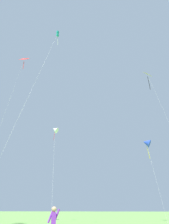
# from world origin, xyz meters

# --- Properties ---
(kite_blue_delta) EXTENTS (1.89, 6.77, 13.13)m
(kite_blue_delta) POSITION_xyz_m (7.34, 33.53, 12.25)
(kite_blue_delta) COLOR blue
(kite_blue_delta) RESTS_ON ground_plane
(kite_red_high) EXTENTS (3.14, 5.10, 28.40)m
(kite_red_high) POSITION_xyz_m (-14.28, 26.77, 26.39)
(kite_red_high) COLOR red
(kite_red_high) RESTS_ON ground_plane
(kite_yellow_diamond) EXTENTS (4.19, 7.57, 24.64)m
(kite_yellow_diamond) POSITION_xyz_m (8.61, 29.75, 22.73)
(kite_yellow_diamond) COLOR yellow
(kite_yellow_diamond) RESTS_ON ground_plane
(kite_white_distant) EXTENTS (3.74, 10.02, 15.60)m
(kite_white_distant) POSITION_xyz_m (-8.79, 31.78, 14.88)
(kite_white_distant) COLOR white
(kite_white_distant) RESTS_ON ground_plane
(kite_teal_box) EXTENTS (2.26, 10.05, 26.58)m
(kite_teal_box) POSITION_xyz_m (-5.86, 19.80, 25.29)
(kite_teal_box) COLOR teal
(kite_teal_box) RESTS_ON ground_plane
(person_foreground_watcher) EXTENTS (0.58, 0.26, 1.80)m
(person_foreground_watcher) POSITION_xyz_m (-1.31, 7.40, 1.08)
(person_foreground_watcher) COLOR black
(person_foreground_watcher) RESTS_ON ground_plane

